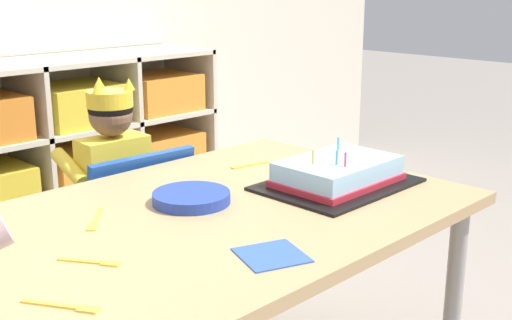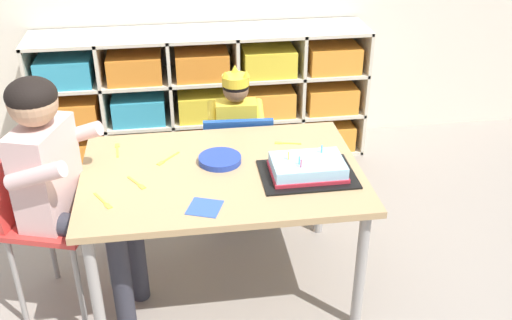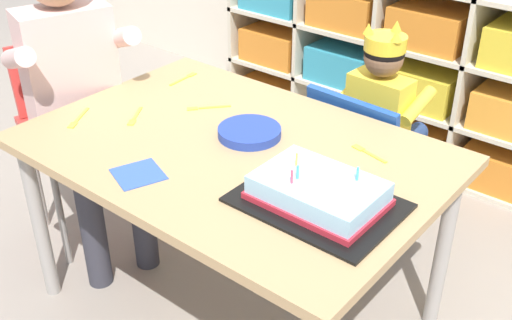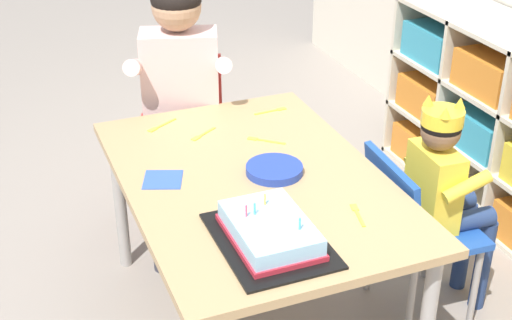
# 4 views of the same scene
# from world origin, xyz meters

# --- Properties ---
(ground) EXTENTS (16.00, 16.00, 0.00)m
(ground) POSITION_xyz_m (0.00, 0.00, 0.00)
(ground) COLOR gray
(storage_cubby_shelf) EXTENTS (2.07, 0.38, 0.83)m
(storage_cubby_shelf) POSITION_xyz_m (0.02, 1.32, 0.40)
(storage_cubby_shelf) COLOR beige
(storage_cubby_shelf) RESTS_ON ground
(activity_table) EXTENTS (1.19, 0.81, 0.62)m
(activity_table) POSITION_xyz_m (0.00, 0.00, 0.55)
(activity_table) COLOR tan
(activity_table) RESTS_ON ground
(classroom_chair_blue) EXTENTS (0.39, 0.35, 0.64)m
(classroom_chair_blue) POSITION_xyz_m (0.13, 0.55, 0.39)
(classroom_chair_blue) COLOR #1E4CA8
(classroom_chair_blue) RESTS_ON ground
(child_with_crown) EXTENTS (0.30, 0.31, 0.84)m
(child_with_crown) POSITION_xyz_m (0.14, 0.66, 0.53)
(child_with_crown) COLOR yellow
(child_with_crown) RESTS_ON ground
(classroom_chair_adult_side) EXTENTS (0.45, 0.45, 0.73)m
(classroom_chair_adult_side) POSITION_xyz_m (-0.76, -0.02, 0.47)
(classroom_chair_adult_side) COLOR red
(classroom_chair_adult_side) RESTS_ON ground
(adult_helper_seated) EXTENTS (0.48, 0.46, 1.09)m
(adult_helper_seated) POSITION_xyz_m (-0.65, -0.05, 0.68)
(adult_helper_seated) COLOR beige
(adult_helper_seated) RESTS_ON ground
(birthday_cake_on_tray) EXTENTS (0.39, 0.29, 0.11)m
(birthday_cake_on_tray) POSITION_xyz_m (0.35, -0.09, 0.65)
(birthday_cake_on_tray) COLOR black
(birthday_cake_on_tray) RESTS_ON activity_table
(paper_plate_stack) EXTENTS (0.19, 0.19, 0.03)m
(paper_plate_stack) POSITION_xyz_m (-0.00, 0.07, 0.63)
(paper_plate_stack) COLOR #233DA3
(paper_plate_stack) RESTS_ON activity_table
(paper_napkin_square) EXTENTS (0.16, 0.16, 0.00)m
(paper_napkin_square) POSITION_xyz_m (-0.09, -0.28, 0.62)
(paper_napkin_square) COLOR #3356B7
(paper_napkin_square) RESTS_ON activity_table
(fork_beside_plate_stack) EXTENTS (0.12, 0.04, 0.00)m
(fork_beside_plate_stack) POSITION_xyz_m (0.32, 0.21, 0.62)
(fork_beside_plate_stack) COLOR yellow
(fork_beside_plate_stack) RESTS_ON activity_table
(fork_near_child_seat) EXTENTS (0.10, 0.12, 0.00)m
(fork_near_child_seat) POSITION_xyz_m (-0.23, 0.13, 0.62)
(fork_near_child_seat) COLOR yellow
(fork_near_child_seat) RESTS_ON activity_table
(fork_near_cake_tray) EXTENTS (0.08, 0.13, 0.00)m
(fork_near_cake_tray) POSITION_xyz_m (-0.48, -0.18, 0.62)
(fork_near_cake_tray) COLOR yellow
(fork_near_cake_tray) RESTS_ON activity_table
(fork_at_table_front_edge) EXTENTS (0.08, 0.11, 0.00)m
(fork_at_table_front_edge) POSITION_xyz_m (-0.35, -0.06, 0.62)
(fork_at_table_front_edge) COLOR yellow
(fork_at_table_front_edge) RESTS_ON activity_table
(fork_by_napkin) EXTENTS (0.02, 0.13, 0.00)m
(fork_by_napkin) POSITION_xyz_m (-0.45, 0.26, 0.62)
(fork_by_napkin) COLOR yellow
(fork_by_napkin) RESTS_ON activity_table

